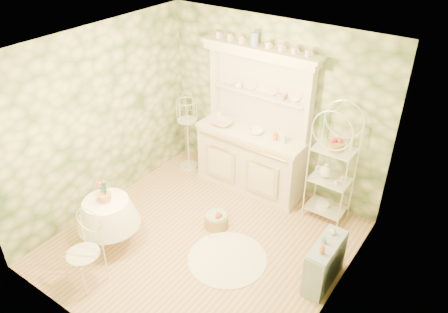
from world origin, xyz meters
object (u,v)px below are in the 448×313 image
Objects in this scene: bakers_rack at (332,168)px; round_table at (109,220)px; cafe_chair at (83,255)px; floor_basket at (216,220)px; side_shelf at (325,262)px; birdcage_stand at (188,129)px; kitchen_dresser at (252,124)px.

bakers_rack is 3.13m from round_table.
floor_basket is at bearing 53.31° from cafe_chair.
bakers_rack is 2.28× the size of side_shelf.
birdcage_stand reaches higher than floor_basket.
bakers_rack reaches higher than side_shelf.
bakers_rack reaches higher than birdcage_stand.
bakers_rack is (1.32, -0.00, -0.29)m from kitchen_dresser.
bakers_rack reaches higher than floor_basket.
kitchen_dresser is at bearing 179.75° from bakers_rack.
kitchen_dresser is at bearing 151.23° from side_shelf.
birdcage_stand is at bearing -177.50° from bakers_rack.
side_shelf is (1.82, -1.20, -0.82)m from kitchen_dresser.
kitchen_dresser is 1.35m from bakers_rack.
cafe_chair reaches higher than round_table.
cafe_chair is (-0.55, -2.87, -0.71)m from kitchen_dresser.
cafe_chair is 0.60× the size of birdcage_stand.
birdcage_stand is at bearing 164.81° from side_shelf.
round_table is 1.50m from floor_basket.
kitchen_dresser is 3.06× the size of side_shelf.
side_shelf is 0.51× the size of birdcage_stand.
side_shelf is 0.85× the size of cafe_chair.
kitchen_dresser is 1.54m from floor_basket.
cafe_chair reaches higher than side_shelf.
birdcage_stand is (-0.63, 2.76, 0.30)m from cafe_chair.
floor_basket is at bearing -83.13° from kitchen_dresser.
cafe_chair is at bearing -66.88° from round_table.
side_shelf is 0.93× the size of round_table.
round_table is (-0.83, -2.23, -0.74)m from kitchen_dresser.
bakers_rack is 1.40m from side_shelf.
kitchen_dresser reaches higher than birdcage_stand.
birdcage_stand is (-0.35, 2.11, 0.33)m from round_table.
cafe_chair is at bearing -111.43° from floor_basket.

